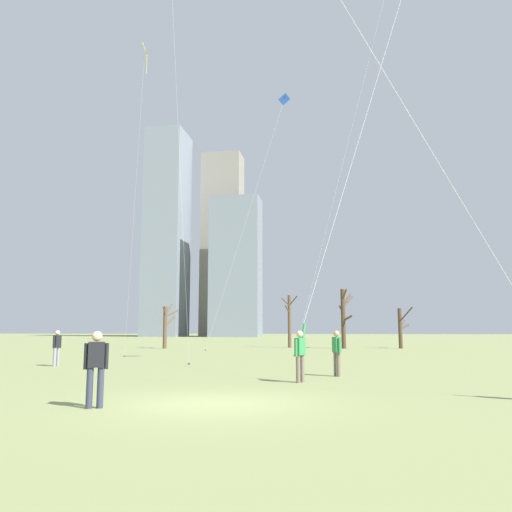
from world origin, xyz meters
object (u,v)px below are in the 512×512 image
Objects in this scene: distant_kite_low_near_trees_blue at (278,120)px; bare_tree_left_of_center at (344,316)px; bystander_watching_nearby at (337,351)px; bystander_strolling_midfield at (57,346)px; bystander_far_off_by_trees at (96,365)px; distant_kite_high_overhead_yellow at (142,95)px; bare_tree_far_right_edge at (289,320)px; bare_tree_center at (166,325)px; kite_flyer_midfield_left_green at (334,235)px; kite_flyer_midfield_right_pink at (460,212)px; bare_tree_rightmost at (401,327)px.

distant_kite_low_near_trees_blue is 18.63m from bare_tree_left_of_center.
bystander_watching_nearby and bystander_strolling_midfield have the same top height.
bystander_far_off_by_trees is 0.09× the size of distant_kite_high_overhead_yellow.
bare_tree_far_right_edge is 11.41m from bare_tree_center.
bystander_watching_nearby is at bearing 90.35° from kite_flyer_midfield_left_green.
bare_tree_left_of_center is (10.86, 21.30, -11.78)m from distant_kite_high_overhead_yellow.
bare_tree_left_of_center is (5.24, 36.86, 1.97)m from bystander_far_off_by_trees.
distant_kite_low_near_trees_blue is (7.56, 22.13, 19.53)m from bystander_strolling_midfield.
distant_kite_low_near_trees_blue is (-5.19, 25.32, 19.53)m from bystander_watching_nearby.
bystander_far_off_by_trees is 1.00× the size of bystander_strolling_midfield.
bare_tree_far_right_edge is (-4.76, 29.73, 1.69)m from bystander_watching_nearby.
bare_tree_far_right_edge is at bearing 89.68° from bystander_far_off_by_trees.
kite_flyer_midfield_right_pink is at bearing -58.07° from kite_flyer_midfield_left_green.
bystander_strolling_midfield is 0.07× the size of distant_kite_low_near_trees_blue.
bystander_watching_nearby is 0.44× the size of bare_tree_rightmost.
kite_flyer_midfield_right_pink is 5.92m from kite_flyer_midfield_left_green.
distant_kite_high_overhead_yellow is at bearing -104.38° from bare_tree_far_right_edge.
bare_tree_far_right_edge is 1.20× the size of bare_tree_center.
distant_kite_low_near_trees_blue is at bearing 73.58° from distant_kite_high_overhead_yellow.
bare_tree_left_of_center is at bearing 94.75° from kite_flyer_midfield_right_pink.
kite_flyer_midfield_right_pink is 34.63m from bare_tree_left_of_center.
bystander_watching_nearby is at bearing -59.09° from bare_tree_center.
kite_flyer_midfield_right_pink is 9.59× the size of bystander_far_off_by_trees.
distant_kite_high_overhead_yellow is at bearing -117.00° from bare_tree_left_of_center.
distant_kite_low_near_trees_blue reaches higher than kite_flyer_midfield_left_green.
kite_flyer_midfield_left_green reaches higher than bare_tree_left_of_center.
bare_tree_far_right_edge reaches higher than bystander_far_off_by_trees.
bystander_far_off_by_trees is at bearing -163.60° from kite_flyer_midfield_right_pink.
bare_tree_rightmost is at bearing 13.44° from bare_tree_left_of_center.
bystander_watching_nearby is 9.92m from bystander_far_off_by_trees.
kite_flyer_midfield_right_pink reaches higher than bare_tree_far_right_edge.
distant_kite_low_near_trees_blue is at bearing -158.40° from bare_tree_rightmost.
kite_flyer_midfield_left_green is 1.14× the size of distant_kite_high_overhead_yellow.
bystander_far_off_by_trees is at bearing -120.09° from bystander_watching_nearby.
bare_tree_rightmost is at bearing 79.80° from bystander_watching_nearby.
bare_tree_center is (-10.49, 34.41, 1.17)m from bystander_far_off_by_trees.
kite_flyer_midfield_right_pink reaches higher than bystander_strolling_midfield.
kite_flyer_midfield_left_green is 5.37× the size of bare_tree_rightmost.
distant_kite_low_near_trees_blue reaches higher than bystander_watching_nearby.
distant_kite_low_near_trees_blue is at bearing 101.08° from kite_flyer_midfield_left_green.
bystander_strolling_midfield is 31.90m from bare_tree_rightmost.
bare_tree_left_of_center is (0.26, 28.27, 1.97)m from bystander_watching_nearby.
distant_kite_low_near_trees_blue reaches higher than bare_tree_center.
bare_tree_far_right_edge reaches higher than bare_tree_center.
bystander_far_off_by_trees is at bearing -90.32° from bare_tree_far_right_edge.
distant_kite_high_overhead_yellow is (-5.41, -18.36, -5.78)m from distant_kite_low_near_trees_blue.
kite_flyer_midfield_left_green is 4.88× the size of bare_tree_center.
bare_tree_far_right_edge is (-7.89, 35.93, -1.89)m from kite_flyer_midfield_right_pink.
bare_tree_far_right_edge is at bearing 102.38° from kite_flyer_midfield_right_pink.
bare_tree_rightmost is at bearing 86.51° from kite_flyer_midfield_right_pink.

